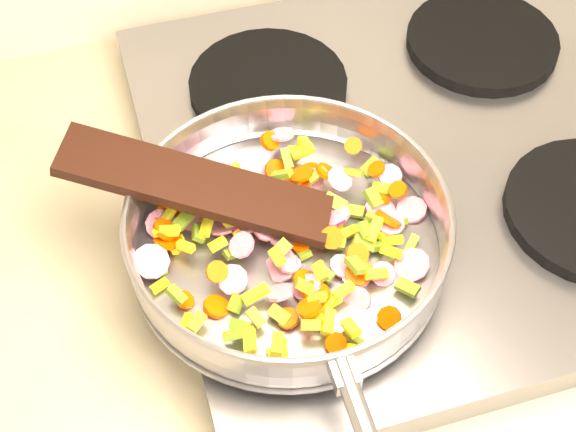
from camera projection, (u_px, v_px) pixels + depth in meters
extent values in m
cube|color=#939399|center=(418.00, 160.00, 0.93)|extent=(0.60, 0.60, 0.04)
cylinder|color=black|center=(344.00, 273.00, 0.80)|extent=(0.19, 0.19, 0.02)
cylinder|color=black|center=(268.00, 85.00, 0.96)|extent=(0.19, 0.19, 0.02)
cylinder|color=black|center=(482.00, 41.00, 1.01)|extent=(0.19, 0.19, 0.02)
cylinder|color=#9E9EA5|center=(288.00, 248.00, 0.80)|extent=(0.31, 0.31, 0.01)
torus|color=#9E9EA5|center=(288.00, 230.00, 0.78)|extent=(0.36, 0.36, 0.06)
torus|color=#9E9EA5|center=(288.00, 213.00, 0.76)|extent=(0.32, 0.32, 0.01)
cube|color=#9E9EA5|center=(344.00, 373.00, 0.67)|extent=(0.02, 0.03, 0.02)
cube|color=yellow|center=(411.00, 244.00, 0.80)|extent=(0.02, 0.02, 0.02)
cylinder|color=#FF5000|center=(210.00, 201.00, 0.81)|extent=(0.03, 0.03, 0.01)
cylinder|color=#FF5000|center=(167.00, 215.00, 0.81)|extent=(0.04, 0.04, 0.01)
cube|color=olive|center=(233.00, 335.00, 0.72)|extent=(0.02, 0.01, 0.01)
cylinder|color=#BF1257|center=(339.00, 179.00, 0.82)|extent=(0.03, 0.04, 0.02)
cube|color=yellow|center=(260.00, 201.00, 0.80)|extent=(0.01, 0.03, 0.01)
cube|color=olive|center=(408.00, 287.00, 0.76)|extent=(0.02, 0.03, 0.01)
cube|color=olive|center=(240.00, 326.00, 0.73)|extent=(0.02, 0.02, 0.02)
cube|color=olive|center=(192.00, 205.00, 0.82)|extent=(0.02, 0.03, 0.01)
cube|color=yellow|center=(303.00, 152.00, 0.85)|extent=(0.03, 0.01, 0.01)
cube|color=yellow|center=(160.00, 286.00, 0.76)|extent=(0.02, 0.02, 0.01)
cube|color=olive|center=(397.00, 224.00, 0.81)|extent=(0.03, 0.02, 0.02)
cube|color=yellow|center=(235.00, 231.00, 0.80)|extent=(0.02, 0.03, 0.02)
cylinder|color=#FF5000|center=(332.00, 238.00, 0.78)|extent=(0.03, 0.03, 0.02)
cube|color=yellow|center=(174.00, 193.00, 0.83)|extent=(0.03, 0.02, 0.01)
cylinder|color=#FF5000|center=(376.00, 169.00, 0.84)|extent=(0.03, 0.03, 0.02)
cube|color=olive|center=(287.00, 159.00, 0.85)|extent=(0.01, 0.02, 0.02)
cylinder|color=#FF5000|center=(270.00, 141.00, 0.86)|extent=(0.02, 0.03, 0.02)
cube|color=olive|center=(307.00, 234.00, 0.79)|extent=(0.02, 0.02, 0.01)
cylinder|color=#FF5000|center=(307.00, 282.00, 0.77)|extent=(0.03, 0.04, 0.02)
cylinder|color=#BF1257|center=(222.00, 171.00, 0.86)|extent=(0.04, 0.04, 0.02)
cube|color=yellow|center=(277.00, 257.00, 0.76)|extent=(0.02, 0.02, 0.01)
cylinder|color=#BF1257|center=(381.00, 210.00, 0.82)|extent=(0.04, 0.04, 0.02)
cube|color=olive|center=(234.00, 179.00, 0.83)|extent=(0.02, 0.02, 0.02)
cube|color=olive|center=(309.00, 194.00, 0.82)|extent=(0.02, 0.02, 0.02)
cylinder|color=#BF1257|center=(233.00, 279.00, 0.76)|extent=(0.04, 0.04, 0.03)
cylinder|color=#FF5000|center=(217.00, 272.00, 0.75)|extent=(0.02, 0.02, 0.02)
cube|color=yellow|center=(232.00, 172.00, 0.83)|extent=(0.02, 0.03, 0.01)
cube|color=olive|center=(364.00, 243.00, 0.79)|extent=(0.03, 0.02, 0.02)
cylinder|color=#FF5000|center=(301.00, 244.00, 0.79)|extent=(0.03, 0.03, 0.01)
cube|color=yellow|center=(168.00, 216.00, 0.80)|extent=(0.02, 0.02, 0.02)
cube|color=olive|center=(234.00, 196.00, 0.83)|extent=(0.02, 0.02, 0.01)
cylinder|color=#FF5000|center=(398.00, 190.00, 0.82)|extent=(0.02, 0.02, 0.02)
cube|color=yellow|center=(305.00, 144.00, 0.85)|extent=(0.01, 0.02, 0.01)
cylinder|color=#BF1257|center=(280.00, 292.00, 0.75)|extent=(0.03, 0.03, 0.02)
cylinder|color=#FF5000|center=(168.00, 241.00, 0.79)|extent=(0.03, 0.03, 0.02)
cube|color=olive|center=(353.00, 338.00, 0.73)|extent=(0.02, 0.02, 0.01)
cylinder|color=#BF1257|center=(288.00, 182.00, 0.85)|extent=(0.05, 0.05, 0.02)
cube|color=yellow|center=(178.00, 245.00, 0.79)|extent=(0.02, 0.03, 0.01)
cube|color=olive|center=(354.00, 172.00, 0.83)|extent=(0.02, 0.02, 0.01)
cube|color=olive|center=(183.00, 220.00, 0.80)|extent=(0.02, 0.02, 0.01)
cube|color=yellow|center=(209.00, 202.00, 0.82)|extent=(0.02, 0.02, 0.02)
cube|color=yellow|center=(167.00, 231.00, 0.78)|extent=(0.03, 0.02, 0.02)
cylinder|color=#FF5000|center=(309.00, 307.00, 0.73)|extent=(0.03, 0.03, 0.02)
cylinder|color=#FF5000|center=(359.00, 272.00, 0.77)|extent=(0.04, 0.04, 0.01)
cylinder|color=#BF1257|center=(161.00, 224.00, 0.81)|extent=(0.04, 0.04, 0.02)
cube|color=yellow|center=(340.00, 233.00, 0.80)|extent=(0.01, 0.02, 0.01)
cylinder|color=#BF1257|center=(289.00, 264.00, 0.77)|extent=(0.03, 0.03, 0.01)
cylinder|color=#FF5000|center=(358.00, 254.00, 0.78)|extent=(0.03, 0.02, 0.02)
cube|color=yellow|center=(218.00, 244.00, 0.77)|extent=(0.02, 0.02, 0.01)
cylinder|color=#BF1257|center=(306.00, 228.00, 0.80)|extent=(0.05, 0.04, 0.02)
cube|color=yellow|center=(197.00, 321.00, 0.73)|extent=(0.02, 0.02, 0.01)
cube|color=yellow|center=(393.00, 240.00, 0.79)|extent=(0.02, 0.02, 0.02)
cylinder|color=#BF1257|center=(390.00, 222.00, 0.80)|extent=(0.04, 0.04, 0.01)
cube|color=olive|center=(236.00, 303.00, 0.75)|extent=(0.02, 0.02, 0.02)
cube|color=yellow|center=(375.00, 229.00, 0.78)|extent=(0.02, 0.03, 0.02)
cylinder|color=#FF5000|center=(353.00, 146.00, 0.85)|extent=(0.02, 0.02, 0.02)
cylinder|color=#FF5000|center=(288.00, 318.00, 0.74)|extent=(0.03, 0.03, 0.01)
cube|color=olive|center=(279.00, 314.00, 0.74)|extent=(0.02, 0.02, 0.02)
cube|color=olive|center=(230.00, 201.00, 0.83)|extent=(0.02, 0.02, 0.02)
cube|color=olive|center=(293.00, 228.00, 0.80)|extent=(0.03, 0.03, 0.01)
cube|color=yellow|center=(206.00, 228.00, 0.79)|extent=(0.02, 0.02, 0.01)
cube|color=olive|center=(237.00, 204.00, 0.81)|extent=(0.02, 0.03, 0.01)
cube|color=yellow|center=(189.00, 178.00, 0.83)|extent=(0.01, 0.02, 0.01)
cube|color=yellow|center=(376.00, 274.00, 0.76)|extent=(0.03, 0.01, 0.02)
cylinder|color=#BF1257|center=(282.00, 239.00, 0.80)|extent=(0.04, 0.04, 0.02)
cube|color=olive|center=(254.00, 203.00, 0.83)|extent=(0.02, 0.02, 0.02)
cylinder|color=#FF5000|center=(380.00, 197.00, 0.83)|extent=(0.03, 0.03, 0.02)
cylinder|color=#FF5000|center=(329.00, 223.00, 0.80)|extent=(0.03, 0.03, 0.02)
cube|color=yellow|center=(328.00, 322.00, 0.73)|extent=(0.02, 0.03, 0.01)
cylinder|color=#BF1257|center=(412.00, 265.00, 0.78)|extent=(0.03, 0.04, 0.02)
cube|color=yellow|center=(317.00, 175.00, 0.83)|extent=(0.02, 0.01, 0.01)
cylinder|color=#FF5000|center=(302.00, 174.00, 0.83)|extent=(0.03, 0.04, 0.02)
cube|color=olive|center=(376.00, 219.00, 0.80)|extent=(0.02, 0.02, 0.01)
cylinder|color=#FF5000|center=(316.00, 293.00, 0.75)|extent=(0.03, 0.03, 0.01)
cube|color=olive|center=(305.00, 287.00, 0.75)|extent=(0.02, 0.02, 0.02)
cube|color=yellow|center=(328.00, 303.00, 0.75)|extent=(0.03, 0.02, 0.02)
cube|color=olive|center=(355.00, 211.00, 0.82)|extent=(0.02, 0.02, 0.01)
cylinder|color=#BF1257|center=(333.00, 216.00, 0.80)|extent=(0.04, 0.04, 0.02)
cube|color=yellow|center=(298.00, 151.00, 0.86)|extent=(0.02, 0.02, 0.02)
cube|color=olive|center=(176.00, 295.00, 0.74)|extent=(0.02, 0.02, 0.02)
cube|color=yellow|center=(391.00, 252.00, 0.78)|extent=(0.02, 0.02, 0.01)
cylinder|color=#BF1257|center=(225.00, 226.00, 0.81)|extent=(0.05, 0.04, 0.02)
cube|color=yellow|center=(377.00, 230.00, 0.80)|extent=(0.02, 0.03, 0.01)
cube|color=olive|center=(365.00, 230.00, 0.78)|extent=(0.02, 0.02, 0.02)
cylinder|color=#FF5000|center=(311.00, 236.00, 0.79)|extent=(0.04, 0.04, 0.02)
cube|color=yellow|center=(270.00, 196.00, 0.81)|extent=(0.02, 0.03, 0.01)
cylinder|color=#FF5000|center=(328.00, 172.00, 0.83)|extent=(0.03, 0.03, 0.02)
cylinder|color=#BF1257|center=(265.00, 228.00, 0.79)|extent=(0.04, 0.04, 0.02)
cylinder|color=#BF1257|center=(151.00, 261.00, 0.77)|extent=(0.04, 0.04, 0.02)
cube|color=olive|center=(374.00, 247.00, 0.79)|extent=(0.02, 0.02, 0.02)
cylinder|color=#FF5000|center=(267.00, 214.00, 0.80)|extent=(0.03, 0.03, 0.03)
cube|color=olive|center=(335.00, 202.00, 0.81)|extent=(0.03, 0.02, 0.02)
cube|color=yellow|center=(291.00, 153.00, 0.87)|extent=(0.03, 0.02, 0.01)
cube|color=yellow|center=(348.00, 355.00, 0.72)|extent=(0.02, 0.02, 0.01)
cylinder|color=#BF1257|center=(383.00, 274.00, 0.77)|extent=(0.03, 0.03, 0.02)
cylinder|color=#BF1257|center=(342.00, 266.00, 0.78)|extent=(0.03, 0.03, 0.01)
cylinder|color=#BF1257|center=(281.00, 266.00, 0.78)|extent=(0.05, 0.05, 0.02)
cube|color=olive|center=(215.00, 175.00, 0.83)|extent=(0.02, 0.02, 0.01)
cube|color=olive|center=(324.00, 274.00, 0.77)|extent=(0.02, 0.02, 0.01)
cylinder|color=#FF5000|center=(318.00, 212.00, 0.80)|extent=(0.03, 0.03, 0.02)
cube|color=yellow|center=(285.00, 212.00, 0.80)|extent=(0.01, 0.02, 0.02)
cylinder|color=#BF1257|center=(242.00, 245.00, 0.77)|extent=(0.04, 0.04, 0.02)
cylinder|color=#BF1257|center=(412.00, 210.00, 0.82)|extent=(0.04, 0.04, 0.01)
cylinder|color=#FF5000|center=(215.00, 204.00, 0.82)|extent=(0.04, 0.04, 0.02)
cube|color=yellow|center=(256.00, 317.00, 0.73)|extent=(0.02, 0.02, 0.01)
cube|color=yellow|center=(256.00, 294.00, 0.75)|extent=(0.03, 0.02, 0.01)
cube|color=olive|center=(318.00, 298.00, 0.74)|extent=(0.02, 0.02, 0.02)
cube|color=yellow|center=(311.00, 325.00, 0.72)|extent=(0.02, 0.02, 0.01)
cube|color=olive|center=(203.00, 198.00, 0.81)|extent=(0.02, 0.01, 0.01)
cube|color=yellow|center=(318.00, 319.00, 0.74)|extent=(0.03, 0.02, 0.02)
cube|color=olive|center=(280.00, 250.00, 0.77)|extent=(0.03, 0.02, 0.01)
cylinder|color=#FF5000|center=(276.00, 171.00, 0.86)|extent=(0.03, 0.03, 0.03)
cube|color=olive|center=(232.00, 253.00, 0.78)|extent=(0.02, 0.02, 0.01)
cylinder|color=#FF5000|center=(388.00, 219.00, 0.80)|extent=(0.03, 0.04, 0.03)
cube|color=olive|center=(320.00, 271.00, 0.76)|extent=(0.01, 0.02, 0.01)
cylinder|color=#BF1257|center=(252.00, 221.00, 0.80)|extent=(0.04, 0.04, 0.02)
cube|color=yellow|center=(185.00, 326.00, 0.74)|extent=(0.02, 0.03, 0.01)
cylinder|color=#BF1257|center=(224.00, 173.00, 0.84)|extent=(0.04, 0.04, 0.01)
cube|color=yellow|center=(250.00, 340.00, 0.71)|extent=(0.02, 0.03, 0.01)
cylinder|color=#BF1257|center=(357.00, 300.00, 0.76)|extent=(0.03, 0.03, 0.02)
cube|color=olive|center=(156.00, 267.00, 0.78)|extent=(0.02, 0.03, 0.01)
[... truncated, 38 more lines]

